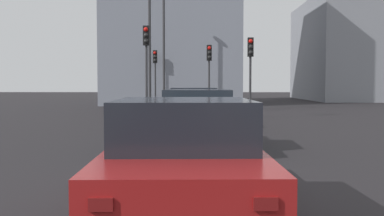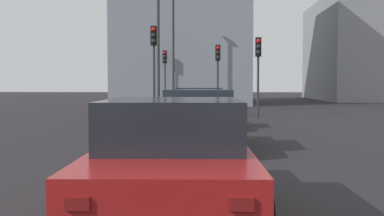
{
  "view_description": "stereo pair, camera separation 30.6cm",
  "coord_description": "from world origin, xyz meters",
  "px_view_note": "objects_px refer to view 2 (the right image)",
  "views": [
    {
      "loc": [
        -6.49,
        -0.14,
        1.66
      ],
      "look_at": [
        3.51,
        0.03,
        1.12
      ],
      "focal_mm": 42.64,
      "sensor_mm": 36.0,
      "label": 1
    },
    {
      "loc": [
        -6.48,
        -0.44,
        1.66
      ],
      "look_at": [
        3.51,
        0.03,
        1.12
      ],
      "focal_mm": 42.64,
      "sensor_mm": 36.0,
      "label": 2
    }
  ],
  "objects_px": {
    "car_red_third": "(174,157)",
    "traffic_light_far_left": "(258,60)",
    "traffic_light_far_right": "(154,52)",
    "car_teal_second": "(200,120)",
    "street_lamp_kerbside": "(158,25)",
    "traffic_light_near_right": "(218,64)",
    "car_black_lead": "(200,108)",
    "street_lamp_far": "(173,40)",
    "traffic_light_near_left": "(165,66)"
  },
  "relations": [
    {
      "from": "car_red_third",
      "to": "street_lamp_far",
      "type": "distance_m",
      "value": 25.28
    },
    {
      "from": "traffic_light_near_left",
      "to": "street_lamp_kerbside",
      "type": "relative_size",
      "value": 0.46
    },
    {
      "from": "car_teal_second",
      "to": "traffic_light_far_right",
      "type": "xyz_separation_m",
      "value": [
        9.59,
        2.45,
        2.37
      ]
    },
    {
      "from": "car_black_lead",
      "to": "traffic_light_near_left",
      "type": "distance_m",
      "value": 15.63
    },
    {
      "from": "car_red_third",
      "to": "traffic_light_far_left",
      "type": "distance_m",
      "value": 16.32
    },
    {
      "from": "car_black_lead",
      "to": "car_teal_second",
      "type": "relative_size",
      "value": 0.98
    },
    {
      "from": "car_red_third",
      "to": "street_lamp_kerbside",
      "type": "bearing_deg",
      "value": 5.53
    },
    {
      "from": "car_red_third",
      "to": "street_lamp_far",
      "type": "relative_size",
      "value": 0.58
    },
    {
      "from": "traffic_light_far_left",
      "to": "street_lamp_far",
      "type": "relative_size",
      "value": 0.49
    },
    {
      "from": "car_red_third",
      "to": "traffic_light_near_right",
      "type": "xyz_separation_m",
      "value": [
        20.47,
        -0.74,
        2.07
      ]
    },
    {
      "from": "car_black_lead",
      "to": "traffic_light_far_right",
      "type": "distance_m",
      "value": 5.2
    },
    {
      "from": "car_black_lead",
      "to": "traffic_light_far_right",
      "type": "xyz_separation_m",
      "value": [
        4.04,
        2.26,
        2.37
      ]
    },
    {
      "from": "traffic_light_far_left",
      "to": "car_teal_second",
      "type": "bearing_deg",
      "value": -10.61
    },
    {
      "from": "traffic_light_near_right",
      "to": "street_lamp_kerbside",
      "type": "relative_size",
      "value": 0.45
    },
    {
      "from": "car_teal_second",
      "to": "street_lamp_far",
      "type": "xyz_separation_m",
      "value": [
        19.12,
        2.39,
        3.85
      ]
    },
    {
      "from": "car_black_lead",
      "to": "traffic_light_near_right",
      "type": "relative_size",
      "value": 1.07
    },
    {
      "from": "street_lamp_kerbside",
      "to": "traffic_light_far_left",
      "type": "bearing_deg",
      "value": -128.0
    },
    {
      "from": "car_red_third",
      "to": "traffic_light_near_right",
      "type": "height_order",
      "value": "traffic_light_near_right"
    },
    {
      "from": "traffic_light_near_left",
      "to": "traffic_light_far_right",
      "type": "bearing_deg",
      "value": 8.31
    },
    {
      "from": "car_black_lead",
      "to": "traffic_light_near_left",
      "type": "height_order",
      "value": "traffic_light_near_left"
    },
    {
      "from": "traffic_light_near_right",
      "to": "street_lamp_kerbside",
      "type": "height_order",
      "value": "street_lamp_kerbside"
    },
    {
      "from": "traffic_light_near_right",
      "to": "traffic_light_far_right",
      "type": "bearing_deg",
      "value": -34.42
    },
    {
      "from": "car_black_lead",
      "to": "traffic_light_near_left",
      "type": "xyz_separation_m",
      "value": [
        15.2,
        2.95,
        2.15
      ]
    },
    {
      "from": "traffic_light_near_right",
      "to": "street_lamp_far",
      "type": "relative_size",
      "value": 0.49
    },
    {
      "from": "car_red_third",
      "to": "street_lamp_kerbside",
      "type": "height_order",
      "value": "street_lamp_kerbside"
    },
    {
      "from": "traffic_light_far_left",
      "to": "street_lamp_far",
      "type": "xyz_separation_m",
      "value": [
        8.9,
        4.83,
        1.82
      ]
    },
    {
      "from": "car_red_third",
      "to": "traffic_light_far_left",
      "type": "bearing_deg",
      "value": -11.24
    },
    {
      "from": "traffic_light_far_right",
      "to": "street_lamp_kerbside",
      "type": "height_order",
      "value": "street_lamp_kerbside"
    },
    {
      "from": "car_teal_second",
      "to": "car_red_third",
      "type": "bearing_deg",
      "value": 179.68
    },
    {
      "from": "traffic_light_far_left",
      "to": "traffic_light_far_right",
      "type": "relative_size",
      "value": 0.89
    },
    {
      "from": "car_black_lead",
      "to": "street_lamp_far",
      "type": "relative_size",
      "value": 0.53
    },
    {
      "from": "traffic_light_near_right",
      "to": "car_teal_second",
      "type": "bearing_deg",
      "value": -6.13
    },
    {
      "from": "car_red_third",
      "to": "traffic_light_far_right",
      "type": "relative_size",
      "value": 1.05
    },
    {
      "from": "traffic_light_far_left",
      "to": "car_red_third",
      "type": "bearing_deg",
      "value": -6.47
    },
    {
      "from": "traffic_light_near_right",
      "to": "street_lamp_far",
      "type": "height_order",
      "value": "street_lamp_far"
    },
    {
      "from": "street_lamp_kerbside",
      "to": "car_black_lead",
      "type": "bearing_deg",
      "value": -163.37
    },
    {
      "from": "car_black_lead",
      "to": "traffic_light_far_left",
      "type": "bearing_deg",
      "value": -29.94
    },
    {
      "from": "traffic_light_near_right",
      "to": "traffic_light_far_right",
      "type": "distance_m",
      "value": 5.96
    },
    {
      "from": "traffic_light_near_left",
      "to": "traffic_light_far_left",
      "type": "xyz_separation_m",
      "value": [
        -10.53,
        -5.58,
        -0.11
      ]
    },
    {
      "from": "traffic_light_far_right",
      "to": "street_lamp_kerbside",
      "type": "xyz_separation_m",
      "value": [
        4.74,
        0.36,
        1.88
      ]
    },
    {
      "from": "car_red_third",
      "to": "street_lamp_far",
      "type": "height_order",
      "value": "street_lamp_far"
    },
    {
      "from": "traffic_light_near_left",
      "to": "traffic_light_far_right",
      "type": "height_order",
      "value": "traffic_light_far_right"
    },
    {
      "from": "traffic_light_far_right",
      "to": "street_lamp_kerbside",
      "type": "relative_size",
      "value": 0.5
    },
    {
      "from": "street_lamp_far",
      "to": "car_teal_second",
      "type": "bearing_deg",
      "value": -172.89
    },
    {
      "from": "car_red_third",
      "to": "street_lamp_kerbside",
      "type": "distance_m",
      "value": 20.7
    },
    {
      "from": "traffic_light_near_left",
      "to": "street_lamp_far",
      "type": "height_order",
      "value": "street_lamp_far"
    },
    {
      "from": "car_teal_second",
      "to": "street_lamp_kerbside",
      "type": "height_order",
      "value": "street_lamp_kerbside"
    },
    {
      "from": "traffic_light_far_right",
      "to": "street_lamp_far",
      "type": "distance_m",
      "value": 9.65
    },
    {
      "from": "traffic_light_near_left",
      "to": "street_lamp_kerbside",
      "type": "bearing_deg",
      "value": 7.7
    },
    {
      "from": "street_lamp_far",
      "to": "street_lamp_kerbside",
      "type": "bearing_deg",
      "value": 174.95
    }
  ]
}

